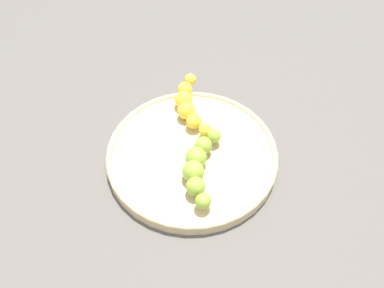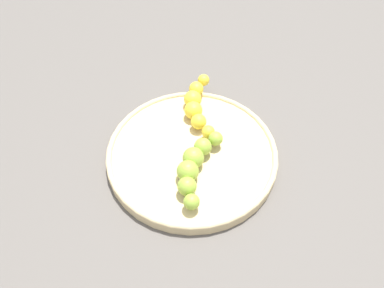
% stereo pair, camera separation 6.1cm
% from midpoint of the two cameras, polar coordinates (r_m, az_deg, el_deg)
% --- Properties ---
extents(ground_plane, '(2.40, 2.40, 0.00)m').
position_cam_midpoint_polar(ground_plane, '(0.64, -2.73, -2.31)').
color(ground_plane, '#56514C').
extents(fruit_bowl, '(0.30, 0.30, 0.02)m').
position_cam_midpoint_polar(fruit_bowl, '(0.63, -2.77, -1.65)').
color(fruit_bowl, '#D1B784').
rests_on(fruit_bowl, ground_plane).
extents(banana_green, '(0.15, 0.08, 0.04)m').
position_cam_midpoint_polar(banana_green, '(0.59, -1.93, -3.47)').
color(banana_green, '#8CAD38').
rests_on(banana_green, fruit_bowl).
extents(banana_yellow, '(0.13, 0.11, 0.03)m').
position_cam_midpoint_polar(banana_yellow, '(0.68, -3.16, 6.06)').
color(banana_yellow, yellow).
rests_on(banana_yellow, fruit_bowl).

